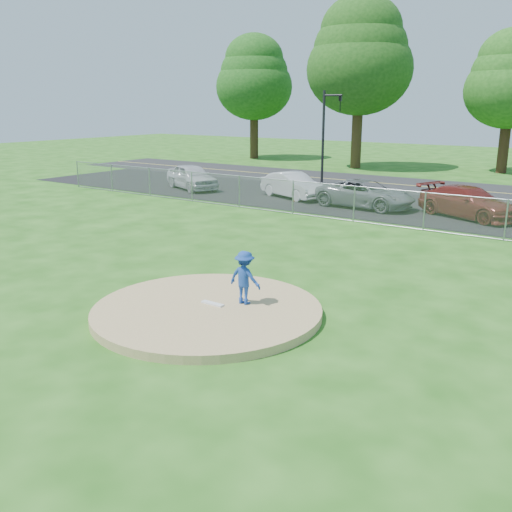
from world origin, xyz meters
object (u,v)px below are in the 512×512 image
at_px(tree_left, 360,55).
at_px(pitcher, 245,278).
at_px(parked_car_silver, 192,177).
at_px(parked_car_gray, 366,194).
at_px(parked_car_darkred, 469,202).
at_px(tree_far_left, 254,77).
at_px(traffic_cone, 298,194).
at_px(tree_center, 511,79).
at_px(traffic_signal_left, 327,128).
at_px(parked_car_white, 293,185).

distance_m(tree_left, pitcher, 33.26).
distance_m(parked_car_silver, parked_car_gray, 10.80).
height_order(pitcher, parked_car_darkred, pitcher).
bearing_deg(parked_car_darkred, parked_car_silver, 114.32).
bearing_deg(parked_car_silver, tree_far_left, 48.07).
bearing_deg(tree_left, parked_car_gray, -62.94).
distance_m(tree_left, traffic_cone, 18.26).
xyz_separation_m(tree_center, traffic_cone, (-5.62, -18.88, -6.11)).
xyz_separation_m(traffic_signal_left, traffic_cone, (2.14, -6.88, -3.00)).
height_order(parked_car_silver, parked_car_darkred, parked_car_silver).
height_order(parked_car_gray, parked_car_darkred, parked_car_darkred).
bearing_deg(traffic_cone, pitcher, -63.44).
xyz_separation_m(tree_far_left, parked_car_white, (14.64, -17.15, -6.39)).
bearing_deg(parked_car_gray, tree_far_left, 51.23).
relative_size(tree_left, traffic_cone, 17.79).
distance_m(tree_left, parked_car_darkred, 21.30).
bearing_deg(pitcher, tree_far_left, -56.15).
height_order(pitcher, parked_car_silver, pitcher).
distance_m(tree_far_left, parked_car_darkred, 30.05).
xyz_separation_m(tree_left, parked_car_darkred, (12.69, -15.35, -7.56)).
distance_m(traffic_signal_left, parked_car_darkred, 12.52).
bearing_deg(parked_car_darkred, tree_center, 30.95).
bearing_deg(parked_car_white, parked_car_gray, -75.85).
relative_size(traffic_signal_left, pitcher, 4.34).
bearing_deg(parked_car_silver, pitcher, -111.78).
distance_m(parked_car_silver, parked_car_white, 6.48).
bearing_deg(traffic_signal_left, parked_car_gray, -49.08).
bearing_deg(parked_car_darkred, parked_car_white, 111.34).
bearing_deg(tree_center, parked_car_gray, -96.18).
relative_size(tree_center, parked_car_silver, 2.34).
xyz_separation_m(pitcher, traffic_cone, (-7.20, 14.41, -0.48)).
relative_size(traffic_signal_left, parked_car_white, 1.39).
distance_m(tree_center, pitcher, 33.80).
distance_m(tree_left, parked_car_white, 17.32).
distance_m(tree_center, traffic_signal_left, 14.63).
height_order(tree_center, traffic_signal_left, tree_center).
relative_size(tree_center, parked_car_white, 2.45).
distance_m(traffic_signal_left, traffic_cone, 7.81).
bearing_deg(parked_car_darkred, traffic_signal_left, 81.35).
bearing_deg(parked_car_silver, parked_car_gray, -65.66).
height_order(traffic_cone, parked_car_silver, parked_car_silver).
height_order(tree_left, parked_car_darkred, tree_left).
bearing_deg(traffic_signal_left, tree_center, 57.10).
bearing_deg(parked_car_darkred, pitcher, -161.64).
bearing_deg(tree_center, traffic_signal_left, -122.90).
height_order(parked_car_white, parked_car_darkred, parked_car_darkred).
distance_m(pitcher, traffic_cone, 16.11).
relative_size(tree_far_left, parked_car_darkred, 2.32).
bearing_deg(pitcher, traffic_cone, -64.55).
relative_size(traffic_signal_left, parked_car_gray, 1.19).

